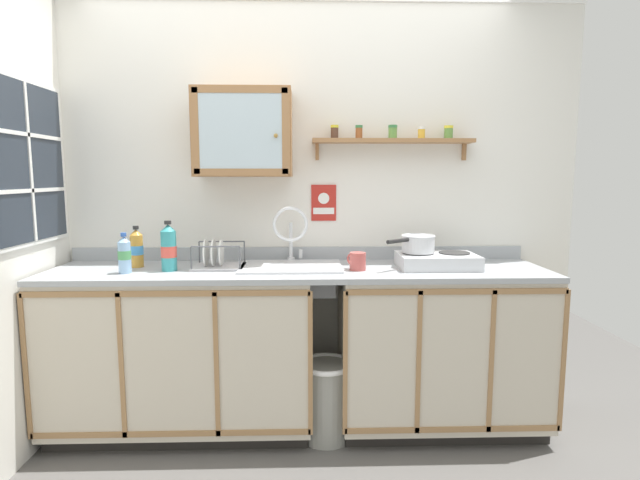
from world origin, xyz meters
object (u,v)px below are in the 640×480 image
dish_rack (217,260)px  wall_cabinet (243,133)px  bottle_juice_amber_0 (137,248)px  sink (291,270)px  bottle_water_blue_1 (124,255)px  saucepan (418,243)px  hot_plate_stove (437,261)px  trash_bin (326,398)px  bottle_detergent_teal_2 (169,248)px  mug (357,261)px  warning_sign (324,203)px

dish_rack → wall_cabinet: bearing=43.2°
dish_rack → bottle_juice_amber_0: bearing=175.1°
sink → bottle_water_blue_1: (-0.88, -0.16, 0.12)m
saucepan → dish_rack: saucepan is taller
hot_plate_stove → trash_bin: bearing=-169.0°
bottle_juice_amber_0 → trash_bin: (1.08, -0.19, -0.82)m
bottle_detergent_teal_2 → trash_bin: bearing=-5.0°
sink → mug: (0.37, -0.10, 0.07)m
bottle_juice_amber_0 → dish_rack: bearing=-4.9°
bottle_water_blue_1 → bottle_detergent_teal_2: 0.23m
wall_cabinet → warning_sign: bearing=15.4°
dish_rack → wall_cabinet: size_ratio=0.52×
bottle_juice_amber_0 → wall_cabinet: 0.90m
saucepan → mug: 0.37m
warning_sign → bottle_detergent_teal_2: bearing=-158.1°
warning_sign → trash_bin: size_ratio=0.50×
bottle_juice_amber_0 → mug: (1.25, -0.13, -0.06)m
sink → bottle_detergent_teal_2: size_ratio=2.07×
trash_bin → hot_plate_stove: bearing=11.0°
bottle_detergent_teal_2 → mug: 1.04m
wall_cabinet → mug: bearing=-19.6°
sink → warning_sign: bearing=52.2°
wall_cabinet → bottle_water_blue_1: bearing=-155.4°
hot_plate_stove → bottle_juice_amber_0: 1.71m
warning_sign → sink: bearing=-127.8°
bottle_detergent_teal_2 → mug: bearing=-0.6°
bottle_juice_amber_0 → warning_sign: 1.13m
bottle_juice_amber_0 → dish_rack: 0.47m
sink → saucepan: (0.72, -0.03, 0.16)m
bottle_detergent_teal_2 → wall_cabinet: 0.78m
sink → mug: bearing=-15.8°
sink → bottle_water_blue_1: bearing=-170.0°
bottle_detergent_teal_2 → trash_bin: (0.86, -0.08, -0.84)m
bottle_juice_amber_0 → warning_sign: warning_sign is taller
bottle_water_blue_1 → warning_sign: 1.18m
bottle_water_blue_1 → bottle_juice_amber_0: bearing=88.4°
bottle_detergent_teal_2 → mug: size_ratio=2.40×
dish_rack → warning_sign: (0.62, 0.27, 0.31)m
sink → warning_sign: size_ratio=2.59×
mug → wall_cabinet: wall_cabinet is taller
hot_plate_stove → bottle_juice_amber_0: bottle_juice_amber_0 is taller
sink → warning_sign: 0.49m
dish_rack → wall_cabinet: wall_cabinet is taller
mug → bottle_juice_amber_0: bearing=174.1°
hot_plate_stove → saucepan: (-0.11, 0.02, 0.10)m
bottle_water_blue_1 → bottle_detergent_teal_2: bearing=15.9°
bottle_detergent_teal_2 → warning_sign: size_ratio=1.25×
dish_rack → mug: 0.80m
bottle_detergent_teal_2 → wall_cabinet: wall_cabinet is taller
sink → trash_bin: (0.20, -0.17, -0.70)m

